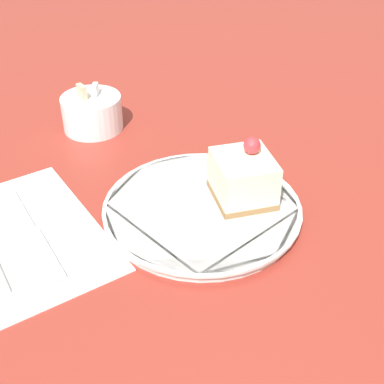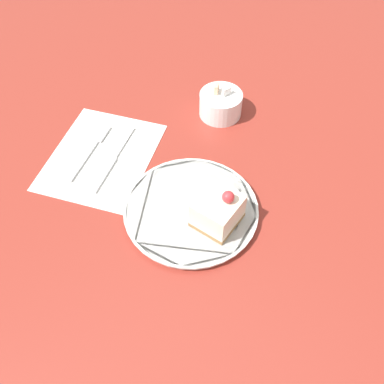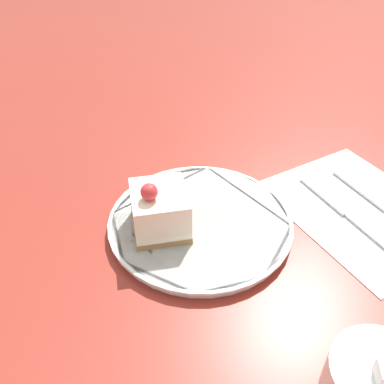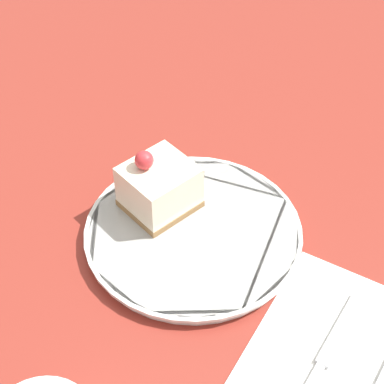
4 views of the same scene
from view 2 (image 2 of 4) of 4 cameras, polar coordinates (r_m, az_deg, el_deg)
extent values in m
plane|color=maroon|center=(0.79, -2.68, -4.10)|extent=(4.00, 4.00, 0.00)
cylinder|color=silver|center=(0.80, -0.14, -2.46)|extent=(0.24, 0.24, 0.01)
cylinder|color=silver|center=(0.80, -0.14, -2.24)|extent=(0.25, 0.25, 0.00)
cube|color=olive|center=(0.78, 3.35, -3.66)|extent=(0.08, 0.08, 0.01)
cube|color=#EFE5C6|center=(0.75, 3.45, -2.39)|extent=(0.08, 0.08, 0.05)
sphere|color=red|center=(0.72, 4.84, -0.66)|extent=(0.02, 0.02, 0.02)
cube|color=white|center=(0.92, -11.97, 4.70)|extent=(0.26, 0.29, 0.00)
cube|color=silver|center=(0.91, -14.33, 4.09)|extent=(0.03, 0.12, 0.00)
cube|color=silver|center=(0.96, -11.97, 7.64)|extent=(0.03, 0.05, 0.00)
cube|color=silver|center=(0.88, -11.73, 2.29)|extent=(0.03, 0.10, 0.00)
cube|color=silver|center=(0.93, -9.09, 6.57)|extent=(0.03, 0.10, 0.00)
cylinder|color=white|center=(0.98, 3.83, 11.59)|extent=(0.10, 0.10, 0.05)
cube|color=#D8B28C|center=(0.96, 3.31, 13.53)|extent=(0.01, 0.02, 0.02)
cube|color=white|center=(0.96, 4.60, 13.17)|extent=(0.02, 0.02, 0.02)
camera|label=1|loc=(0.50, -57.84, -4.34)|focal=50.00mm
camera|label=3|loc=(0.86, 25.72, 30.92)|focal=40.00mm
camera|label=4|loc=(0.96, -9.75, 45.81)|focal=60.00mm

